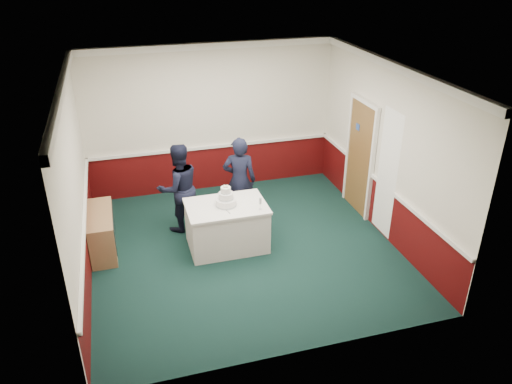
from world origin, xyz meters
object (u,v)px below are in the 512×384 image
object	(u,v)px
wedding_cake	(226,199)
cake_table	(227,226)
champagne_flute	(260,202)
sideboard	(102,232)
cake_knife	(227,211)
person_man	(179,188)
person_woman	(240,180)

from	to	relation	value
wedding_cake	cake_table	bearing A→B (deg)	-90.00
wedding_cake	champagne_flute	xyz separation A→B (m)	(0.50, -0.28, 0.03)
sideboard	cake_knife	distance (m)	2.14
sideboard	person_man	xyz separation A→B (m)	(1.36, 0.36, 0.46)
champagne_flute	person_woman	bearing A→B (deg)	93.64
person_man	cake_table	bearing A→B (deg)	114.60
wedding_cake	cake_knife	distance (m)	0.23
cake_table	cake_knife	bearing A→B (deg)	-98.53
wedding_cake	cake_knife	bearing A→B (deg)	-98.53
wedding_cake	champagne_flute	bearing A→B (deg)	-29.25
cake_knife	person_woman	distance (m)	1.10
cake_knife	cake_table	bearing A→B (deg)	67.96
cake_table	person_man	world-z (taller)	person_man
cake_table	person_man	xyz separation A→B (m)	(-0.66, 0.81, 0.41)
cake_knife	person_man	distance (m)	1.19
cake_table	person_woman	world-z (taller)	person_woman
sideboard	wedding_cake	distance (m)	2.15
person_man	person_woman	distance (m)	1.09
champagne_flute	person_man	size ratio (longest dim) A/B	0.13
cake_table	person_man	distance (m)	1.13
person_woman	wedding_cake	bearing A→B (deg)	77.75
cake_knife	champagne_flute	distance (m)	0.55
cake_table	wedding_cake	xyz separation A→B (m)	(0.00, 0.00, 0.50)
wedding_cake	sideboard	bearing A→B (deg)	167.34
cake_knife	champagne_flute	xyz separation A→B (m)	(0.53, -0.08, 0.14)
sideboard	person_woman	xyz separation A→B (m)	(2.45, 0.34, 0.47)
champagne_flute	sideboard	bearing A→B (deg)	163.77
wedding_cake	cake_knife	xyz separation A→B (m)	(-0.03, -0.20, -0.11)
sideboard	champagne_flute	distance (m)	2.69
sideboard	cake_knife	bearing A→B (deg)	-18.17
cake_table	champagne_flute	xyz separation A→B (m)	(0.50, -0.28, 0.53)
cake_table	wedding_cake	bearing A→B (deg)	90.00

